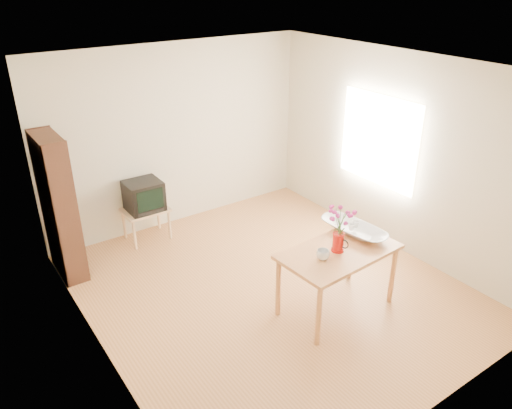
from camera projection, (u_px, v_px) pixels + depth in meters
room at (274, 189)px, 5.43m from camera, size 4.50×4.50×4.50m
table at (339, 257)px, 5.37m from camera, size 1.33×0.81×0.75m
tv_stand at (146, 214)px, 6.90m from camera, size 0.60×0.45×0.46m
bookshelf at (60, 212)px, 5.95m from camera, size 0.28×0.70×1.80m
pitcher at (338, 243)px, 5.28m from camera, size 0.14×0.21×0.21m
flowers at (340, 220)px, 5.16m from camera, size 0.24×0.24×0.34m
mug at (323, 255)px, 5.14m from camera, size 0.14×0.14×0.11m
bowl at (355, 212)px, 5.57m from camera, size 0.60×0.60×0.51m
teacup_a at (352, 217)px, 5.57m from camera, size 0.09×0.09×0.06m
teacup_b at (356, 215)px, 5.63m from camera, size 0.09×0.09×0.06m
television at (143, 195)px, 6.79m from camera, size 0.47×0.44×0.41m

